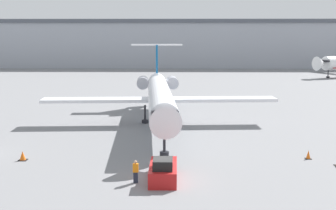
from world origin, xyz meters
TOP-DOWN VIEW (x-y plane):
  - ground_plane at (0.00, 0.00)m, footprint 600.00×600.00m
  - terminal_building at (0.00, 120.00)m, footprint 180.00×16.80m
  - airplane_main at (-1.12, 21.57)m, footprint 27.57×34.03m
  - pushback_tug at (-0.10, 0.31)m, footprint 1.97×4.81m
  - worker_near_tug at (-2.05, -0.36)m, footprint 0.40×0.24m
  - traffic_cone_left at (-12.11, 5.50)m, footprint 0.71×0.71m
  - traffic_cone_right at (12.11, 6.40)m, footprint 0.51×0.51m

SIDE VIEW (x-z plane):
  - ground_plane at x=0.00m, z-range 0.00..0.00m
  - traffic_cone_right at x=12.11m, z-range -0.02..0.73m
  - traffic_cone_left at x=-12.11m, z-range -0.02..0.77m
  - pushback_tug at x=-0.10m, z-range -0.24..1.61m
  - worker_near_tug at x=-2.05m, z-range 0.03..1.68m
  - airplane_main at x=-1.12m, z-range -1.03..8.04m
  - terminal_building at x=0.00m, z-range 0.03..15.20m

